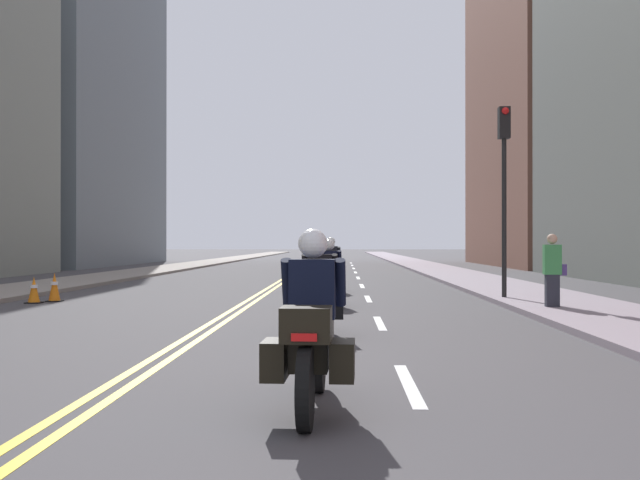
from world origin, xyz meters
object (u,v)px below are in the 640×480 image
Objects in this scene: motorcycle_1 at (319,296)px; traffic_cone_1 at (34,290)px; motorcycle_3 at (331,270)px; motorcycle_0 at (312,336)px; traffic_cone_2 at (54,287)px; pedestrian_0 at (553,272)px; motorcycle_2 at (329,279)px; traffic_light_near at (504,167)px.

traffic_cone_1 is (-7.23, 6.32, -0.31)m from motorcycle_1.
motorcycle_3 is at bearing 89.67° from motorcycle_1.
motorcycle_0 is 1.05× the size of motorcycle_1.
motorcycle_0 is at bearing -60.12° from traffic_cone_2.
motorcycle_1 is at bearing 93.11° from motorcycle_0.
traffic_cone_1 is 12.28m from pedestrian_0.
pedestrian_0 reaches higher than motorcycle_3.
motorcycle_1 is at bearing -41.18° from traffic_cone_1.
motorcycle_1 is at bearing -44.68° from traffic_cone_2.
motorcycle_2 is 0.98× the size of motorcycle_3.
traffic_cone_1 is (-7.26, -4.40, -0.35)m from motorcycle_3.
traffic_light_near is (4.38, 12.50, 2.73)m from motorcycle_0.
traffic_cone_2 is at bearing -178.46° from traffic_light_near.
motorcycle_2 is at bearing 167.17° from pedestrian_0.
motorcycle_0 is 10.95m from motorcycle_2.
traffic_cone_1 is 12.12m from traffic_light_near.
motorcycle_3 is at bearing 92.34° from motorcycle_0.
traffic_cone_1 is at bearing 172.93° from pedestrian_0.
motorcycle_0 is 3.41× the size of traffic_cone_1.
motorcycle_2 is 7.09m from traffic_cone_2.
traffic_light_near reaches higher than traffic_cone_1.
traffic_light_near is (11.38, 0.31, 3.04)m from traffic_cone_2.
traffic_light_near is (4.47, 7.15, 2.77)m from motorcycle_1.
traffic_cone_1 is 0.13× the size of traffic_light_near.
motorcycle_0 is 1.07× the size of motorcycle_2.
motorcycle_3 is at bearing 31.25° from traffic_cone_1.
pedestrian_0 is (4.84, -6.46, 0.20)m from motorcycle_3.
traffic_cone_1 is (-7.32, 11.68, -0.34)m from motorcycle_0.
motorcycle_1 is 5.59m from motorcycle_2.
traffic_cone_1 is 0.39× the size of pedestrian_0.
motorcycle_3 reaches higher than traffic_cone_1.
motorcycle_1 is 3.26× the size of traffic_cone_1.
traffic_light_near reaches higher than traffic_cone_2.
motorcycle_2 is at bearing -160.60° from traffic_light_near.
traffic_cone_2 is (-6.95, -3.89, -0.30)m from motorcycle_3.
motorcycle_3 reaches higher than traffic_cone_2.
motorcycle_0 reaches higher than traffic_cone_1.
traffic_cone_2 is at bearing 170.26° from pedestrian_0.
motorcycle_2 is 5.43m from traffic_light_near.
motorcycle_1 is 1.00× the size of motorcycle_3.
traffic_light_near reaches higher than pedestrian_0.
traffic_light_near reaches higher than motorcycle_0.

